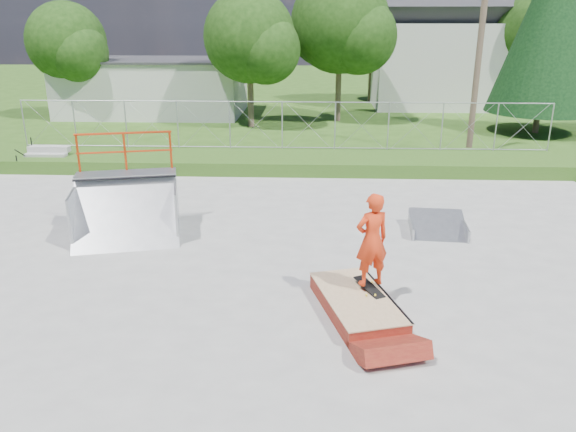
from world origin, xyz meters
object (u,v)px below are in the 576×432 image
flat_bank_ramp (438,226)px  skater (372,244)px  grind_box (357,305)px  quarter_pipe (124,191)px

flat_bank_ramp → skater: 4.61m
grind_box → quarter_pipe: (-5.41, 3.57, 1.06)m
flat_bank_ramp → skater: size_ratio=0.82×
quarter_pipe → flat_bank_ramp: (7.77, 0.66, -1.03)m
skater → grind_box: bearing=25.4°
grind_box → skater: (0.25, 0.28, 1.11)m
grind_box → flat_bank_ramp: bearing=44.9°
grind_box → quarter_pipe: 6.57m
flat_bank_ramp → quarter_pipe: bearing=-170.3°
grind_box → quarter_pipe: quarter_pipe is taller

